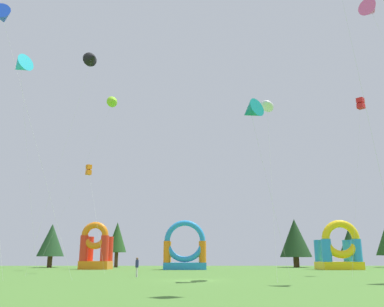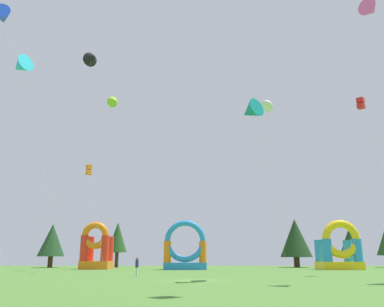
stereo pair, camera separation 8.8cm
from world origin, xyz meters
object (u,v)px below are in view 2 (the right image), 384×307
at_px(kite_cyan_delta, 21,66).
at_px(kite_black_delta, 92,58).
at_px(inflatable_orange_dome, 340,252).
at_px(inflatable_yellow_castle, 96,252).
at_px(kite_red_box, 361,104).
at_px(person_far_side, 137,265).
at_px(inflatable_blue_arch, 185,252).
at_px(kite_orange_box, 89,170).
at_px(kite_pink_delta, 371,10).
at_px(kite_white_parafoil, 267,106).
at_px(kite_lime_delta, 114,101).
at_px(kite_teal_delta, 250,111).
at_px(kite_blue_delta, 2,17).

height_order(kite_cyan_delta, kite_black_delta, kite_cyan_delta).
relative_size(inflatable_orange_dome, inflatable_yellow_castle, 1.02).
relative_size(kite_red_box, person_far_side, 11.02).
height_order(person_far_side, inflatable_blue_arch, inflatable_blue_arch).
bearing_deg(kite_cyan_delta, inflatable_blue_arch, 32.37).
bearing_deg(person_far_side, kite_orange_box, 10.11).
bearing_deg(kite_pink_delta, inflatable_orange_dome, 77.19).
xyz_separation_m(kite_pink_delta, kite_orange_box, (-26.98, 18.72, -9.60)).
height_order(kite_white_parafoil, kite_pink_delta, kite_pink_delta).
bearing_deg(kite_cyan_delta, kite_pink_delta, -27.31).
height_order(kite_lime_delta, kite_orange_box, kite_lime_delta).
xyz_separation_m(kite_pink_delta, person_far_side, (-19.66, 8.91, -20.50)).
relative_size(kite_teal_delta, kite_black_delta, 0.58).
bearing_deg(kite_teal_delta, kite_black_delta, 145.34).
relative_size(kite_pink_delta, person_far_side, 12.98).
height_order(kite_white_parafoil, kite_cyan_delta, kite_cyan_delta).
xyz_separation_m(inflatable_orange_dome, inflatable_blue_arch, (-22.79, 0.13, -0.04)).
bearing_deg(kite_orange_box, kite_lime_delta, 89.01).
distance_m(kite_cyan_delta, person_far_side, 31.58).
bearing_deg(person_far_side, inflatable_orange_dome, -75.77).
distance_m(kite_white_parafoil, inflatable_yellow_castle, 39.11).
bearing_deg(inflatable_blue_arch, kite_orange_box, -130.13).
height_order(kite_white_parafoil, inflatable_blue_arch, kite_white_parafoil).
distance_m(kite_blue_delta, inflatable_blue_arch, 39.42).
bearing_deg(kite_blue_delta, kite_cyan_delta, 108.08).
bearing_deg(kite_black_delta, inflatable_yellow_castle, 97.66).
distance_m(kite_orange_box, inflatable_orange_dome, 38.06).
relative_size(kite_white_parafoil, kite_pink_delta, 0.69).
bearing_deg(inflatable_orange_dome, kite_white_parafoil, -118.87).
bearing_deg(kite_orange_box, kite_black_delta, -81.23).
bearing_deg(kite_pink_delta, kite_orange_box, 145.25).
height_order(kite_pink_delta, kite_blue_delta, kite_blue_delta).
bearing_deg(kite_white_parafoil, inflatable_yellow_castle, 124.40).
relative_size(kite_blue_delta, kite_orange_box, 1.81).
height_order(kite_black_delta, person_far_side, kite_black_delta).
distance_m(kite_blue_delta, kite_orange_box, 20.05).
bearing_deg(kite_red_box, kite_white_parafoil, -145.15).
relative_size(kite_cyan_delta, kite_lime_delta, 1.02).
relative_size(kite_blue_delta, kite_cyan_delta, 0.84).
height_order(kite_pink_delta, inflatable_orange_dome, kite_pink_delta).
relative_size(kite_white_parafoil, inflatable_orange_dome, 2.16).
distance_m(kite_pink_delta, inflatable_orange_dome, 38.13).
relative_size(kite_black_delta, inflatable_yellow_castle, 3.60).
relative_size(kite_teal_delta, inflatable_blue_arch, 2.05).
xyz_separation_m(kite_white_parafoil, kite_orange_box, (-18.92, 14.39, -2.74)).
xyz_separation_m(kite_lime_delta, kite_black_delta, (0.53, -17.00, -1.37)).
bearing_deg(kite_blue_delta, kite_white_parafoil, 6.35).
bearing_deg(kite_white_parafoil, kite_lime_delta, 125.12).
bearing_deg(kite_lime_delta, inflatable_orange_dome, 2.26).
relative_size(kite_orange_box, kite_red_box, 0.66).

